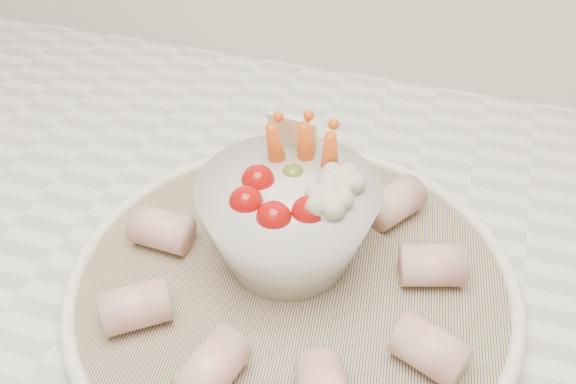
% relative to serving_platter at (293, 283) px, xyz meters
% --- Properties ---
extents(serving_platter, '(0.41, 0.41, 0.02)m').
position_rel_serving_platter_xyz_m(serving_platter, '(0.00, 0.00, 0.00)').
color(serving_platter, navy).
rests_on(serving_platter, kitchen_counter).
extents(veggie_bowl, '(0.15, 0.15, 0.11)m').
position_rel_serving_platter_xyz_m(veggie_bowl, '(-0.01, 0.02, 0.05)').
color(veggie_bowl, silver).
rests_on(veggie_bowl, serving_platter).
extents(cured_meat_rolls, '(0.29, 0.29, 0.03)m').
position_rel_serving_platter_xyz_m(cured_meat_rolls, '(-0.00, -0.00, 0.02)').
color(cured_meat_rolls, '#BF5A57').
rests_on(cured_meat_rolls, serving_platter).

